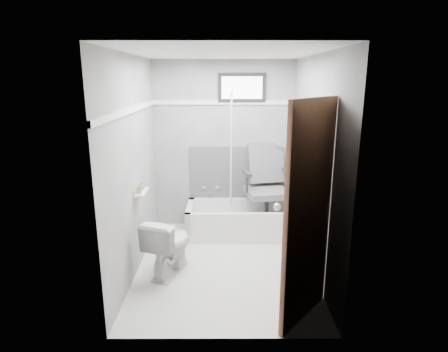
{
  "coord_description": "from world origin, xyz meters",
  "views": [
    {
      "loc": [
        -0.01,
        -4.03,
        2.15
      ],
      "look_at": [
        0.0,
        0.35,
        1.0
      ],
      "focal_mm": 30.0,
      "sensor_mm": 36.0,
      "label": 1
    }
  ],
  "objects_px": {
    "bathtub": "(240,220)",
    "soap_bottle_a": "(139,189)",
    "toilet": "(169,245)",
    "door": "(348,228)",
    "office_chair": "(267,186)",
    "soap_bottle_b": "(142,186)"
  },
  "relations": [
    {
      "from": "bathtub",
      "to": "office_chair",
      "type": "relative_size",
      "value": 1.31
    },
    {
      "from": "office_chair",
      "to": "toilet",
      "type": "distance_m",
      "value": 1.69
    },
    {
      "from": "bathtub",
      "to": "door",
      "type": "height_order",
      "value": "door"
    },
    {
      "from": "bathtub",
      "to": "toilet",
      "type": "distance_m",
      "value": 1.39
    },
    {
      "from": "toilet",
      "to": "door",
      "type": "bearing_deg",
      "value": 164.8
    },
    {
      "from": "door",
      "to": "soap_bottle_a",
      "type": "height_order",
      "value": "door"
    },
    {
      "from": "door",
      "to": "soap_bottle_a",
      "type": "xyz_separation_m",
      "value": [
        -1.92,
        1.21,
        -0.03
      ]
    },
    {
      "from": "toilet",
      "to": "soap_bottle_b",
      "type": "height_order",
      "value": "soap_bottle_b"
    },
    {
      "from": "bathtub",
      "to": "soap_bottle_b",
      "type": "xyz_separation_m",
      "value": [
        -1.17,
        -0.86,
        0.75
      ]
    },
    {
      "from": "bathtub",
      "to": "soap_bottle_a",
      "type": "distance_m",
      "value": 1.71
    },
    {
      "from": "bathtub",
      "to": "office_chair",
      "type": "bearing_deg",
      "value": 2.98
    },
    {
      "from": "bathtub",
      "to": "door",
      "type": "distance_m",
      "value": 2.46
    },
    {
      "from": "door",
      "to": "office_chair",
      "type": "bearing_deg",
      "value": 99.68
    },
    {
      "from": "door",
      "to": "soap_bottle_b",
      "type": "relative_size",
      "value": 23.49
    },
    {
      "from": "office_chair",
      "to": "door",
      "type": "bearing_deg",
      "value": -91.35
    },
    {
      "from": "soap_bottle_a",
      "to": "soap_bottle_b",
      "type": "distance_m",
      "value": 0.14
    },
    {
      "from": "bathtub",
      "to": "soap_bottle_a",
      "type": "xyz_separation_m",
      "value": [
        -1.17,
        -1.0,
        0.76
      ]
    },
    {
      "from": "bathtub",
      "to": "door",
      "type": "xyz_separation_m",
      "value": [
        0.75,
        -2.21,
        0.79
      ]
    },
    {
      "from": "door",
      "to": "soap_bottle_a",
      "type": "relative_size",
      "value": 16.86
    },
    {
      "from": "toilet",
      "to": "soap_bottle_b",
      "type": "xyz_separation_m",
      "value": [
        -0.32,
        0.24,
        0.63
      ]
    },
    {
      "from": "bathtub",
      "to": "office_chair",
      "type": "height_order",
      "value": "office_chair"
    },
    {
      "from": "office_chair",
      "to": "soap_bottle_a",
      "type": "relative_size",
      "value": 9.67
    }
  ]
}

